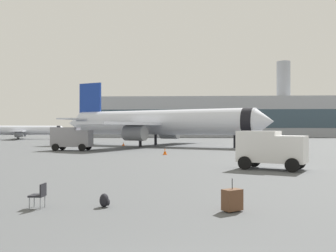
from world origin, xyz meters
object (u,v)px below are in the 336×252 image
object	(u,v)px
airplane_at_gate	(158,123)
gate_chair	(39,194)
service_truck	(71,138)
safety_cone_far	(123,144)
rolling_suitcase	(232,200)
traveller_backpack	(105,201)
safety_cone_mid	(241,149)
safety_cone_near	(165,151)
airplane_taxiing	(23,130)
cargo_van	(271,148)

from	to	relation	value
airplane_at_gate	gate_chair	xyz separation A→B (m)	(-0.61, -44.56, -3.16)
service_truck	safety_cone_far	size ratio (longest dim) A/B	8.15
rolling_suitcase	traveller_backpack	size ratio (longest dim) A/B	2.29
service_truck	traveller_backpack	distance (m)	34.42
safety_cone_mid	gate_chair	size ratio (longest dim) A/B	0.71
service_truck	safety_cone_mid	size ratio (longest dim) A/B	8.06
service_truck	safety_cone_near	distance (m)	13.83
safety_cone_near	safety_cone_mid	xyz separation A→B (m)	(8.72, 5.84, -0.05)
safety_cone_far	gate_chair	distance (m)	45.83
rolling_suitcase	airplane_taxiing	bearing A→B (deg)	118.64
rolling_suitcase	safety_cone_near	bearing A→B (deg)	98.30
safety_cone_near	traveller_backpack	distance (m)	25.80
airplane_taxiing	safety_cone_near	xyz separation A→B (m)	(39.27, -52.68, -1.89)
cargo_van	safety_cone_mid	xyz separation A→B (m)	(0.76, 19.27, -1.15)
gate_chair	airplane_at_gate	bearing A→B (deg)	89.22
airplane_at_gate	safety_cone_near	world-z (taller)	airplane_at_gate
airplane_taxiing	safety_cone_near	distance (m)	65.74
airplane_at_gate	safety_cone_near	bearing A→B (deg)	-83.24
airplane_taxiing	safety_cone_far	bearing A→B (deg)	-46.53
safety_cone_far	safety_cone_mid	bearing A→B (deg)	-39.52
airplane_taxiing	service_truck	bearing A→B (deg)	-59.44
airplane_at_gate	airplane_taxiing	xyz separation A→B (m)	(-37.09, 34.23, -1.42)
service_truck	safety_cone_mid	distance (m)	20.85
safety_cone_mid	cargo_van	bearing A→B (deg)	-92.26
safety_cone_far	traveller_backpack	world-z (taller)	safety_cone_far
gate_chair	rolling_suitcase	bearing A→B (deg)	-1.16
airplane_taxiing	gate_chair	world-z (taller)	airplane_taxiing
safety_cone_far	gate_chair	world-z (taller)	gate_chair
airplane_at_gate	service_truck	world-z (taller)	airplane_at_gate
safety_cone_near	service_truck	bearing A→B (deg)	151.26
airplane_at_gate	rolling_suitcase	bearing A→B (deg)	-82.33
rolling_suitcase	safety_cone_far	bearing A→B (deg)	104.25
airplane_at_gate	cargo_van	size ratio (longest dim) A/B	7.03
safety_cone_far	cargo_van	bearing A→B (deg)	-64.42
safety_cone_near	safety_cone_mid	bearing A→B (deg)	33.82
service_truck	rolling_suitcase	size ratio (longest dim) A/B	4.46
service_truck	safety_cone_near	bearing A→B (deg)	-28.74
service_truck	safety_cone_near	size ratio (longest dim) A/B	6.94
cargo_van	gate_chair	distance (m)	16.65
safety_cone_near	rolling_suitcase	size ratio (longest dim) A/B	0.64
airplane_taxiing	safety_cone_mid	bearing A→B (deg)	-44.30
safety_cone_mid	traveller_backpack	size ratio (longest dim) A/B	1.27
safety_cone_mid	safety_cone_far	size ratio (longest dim) A/B	1.01
safety_cone_far	rolling_suitcase	size ratio (longest dim) A/B	0.55
rolling_suitcase	gate_chair	size ratio (longest dim) A/B	1.28
cargo_van	gate_chair	world-z (taller)	cargo_van
traveller_backpack	service_truck	bearing A→B (deg)	109.53
airplane_at_gate	gate_chair	world-z (taller)	airplane_at_gate
cargo_van	rolling_suitcase	world-z (taller)	cargo_van
airplane_taxiing	safety_cone_mid	xyz separation A→B (m)	(48.00, -46.84, -1.94)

